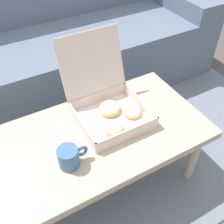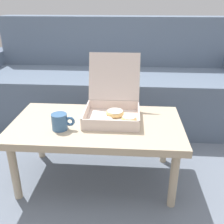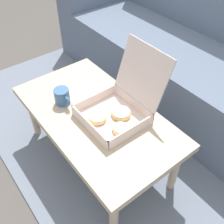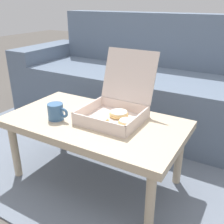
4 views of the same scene
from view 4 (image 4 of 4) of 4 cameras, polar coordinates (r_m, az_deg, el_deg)
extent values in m
plane|color=#514C47|center=(1.71, -1.19, -12.22)|extent=(12.00, 12.00, 0.00)
cube|color=slate|center=(1.92, 3.50, -7.58)|extent=(2.62, 1.83, 0.01)
cube|color=slate|center=(2.11, 7.90, 1.86)|extent=(2.02, 0.59, 0.46)
cube|color=slate|center=(2.40, 11.91, 9.67)|extent=(2.02, 0.20, 0.89)
cube|color=slate|center=(2.77, -13.44, 8.02)|extent=(0.24, 0.79, 0.58)
cube|color=#C6B293|center=(1.43, -3.87, -2.51)|extent=(0.97, 0.54, 0.04)
cylinder|color=#C6B293|center=(1.65, -20.35, -7.96)|extent=(0.04, 0.04, 0.35)
cylinder|color=#C6B293|center=(1.22, 8.29, -19.07)|extent=(0.04, 0.04, 0.35)
cylinder|color=#C6B293|center=(1.90, -10.90, -2.60)|extent=(0.04, 0.04, 0.35)
cylinder|color=#C6B293|center=(1.54, 14.34, -9.57)|extent=(0.04, 0.04, 0.35)
cube|color=silver|center=(1.41, 0.00, -1.72)|extent=(0.31, 0.29, 0.01)
cube|color=silver|center=(1.29, -3.20, -2.70)|extent=(0.31, 0.01, 0.06)
cube|color=silver|center=(1.51, 2.72, 1.40)|extent=(0.31, 0.01, 0.06)
cube|color=silver|center=(1.47, -5.16, 0.73)|extent=(0.01, 0.29, 0.06)
cube|color=silver|center=(1.33, 5.71, -1.83)|extent=(0.01, 0.29, 0.06)
cube|color=silver|center=(1.50, 3.74, 7.98)|extent=(0.31, 0.10, 0.28)
torus|color=#E5BC75|center=(1.36, -2.57, -1.82)|extent=(0.09, 0.09, 0.03)
cylinder|color=white|center=(1.36, -2.58, -1.51)|extent=(0.08, 0.08, 0.01)
torus|color=#E5BC75|center=(1.34, 3.19, -2.27)|extent=(0.09, 0.09, 0.03)
cylinder|color=white|center=(1.34, 3.19, -1.96)|extent=(0.08, 0.08, 0.01)
torus|color=#E5BC75|center=(1.44, 1.49, -0.45)|extent=(0.11, 0.11, 0.03)
cylinder|color=white|center=(1.43, 1.49, -0.13)|extent=(0.09, 0.09, 0.01)
cylinder|color=#3D6693|center=(1.44, -12.17, 0.10)|extent=(0.08, 0.08, 0.09)
torus|color=#3D6693|center=(1.41, -10.46, -0.19)|extent=(0.05, 0.02, 0.05)
camera|label=1|loc=(1.16, -48.81, 30.43)|focal=42.00mm
camera|label=2|loc=(0.61, -88.59, 6.49)|focal=42.00mm
camera|label=3|loc=(0.65, 60.94, 50.19)|focal=42.00mm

